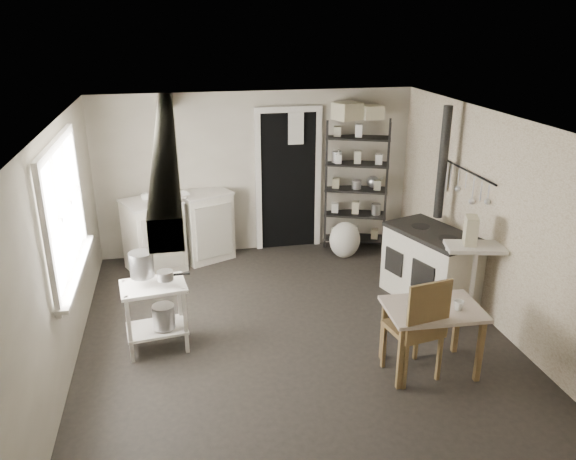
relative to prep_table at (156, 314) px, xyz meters
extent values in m
plane|color=black|center=(1.44, -0.02, -0.40)|extent=(5.00, 5.00, 0.00)
plane|color=silver|center=(1.44, -0.02, 1.90)|extent=(5.00, 5.00, 0.00)
cube|color=#AEA695|center=(1.44, 2.48, 0.75)|extent=(4.50, 0.02, 2.30)
cube|color=#AEA695|center=(1.44, -2.52, 0.75)|extent=(4.50, 0.02, 2.30)
cube|color=#AEA695|center=(-0.81, -0.02, 0.75)|extent=(0.02, 5.00, 2.30)
cube|color=#AEA695|center=(3.69, -0.02, 0.75)|extent=(0.02, 5.00, 2.30)
cylinder|color=silver|center=(-0.09, 0.04, 0.54)|extent=(0.29, 0.29, 0.26)
cylinder|color=silver|center=(0.13, -0.07, 0.45)|extent=(0.21, 0.21, 0.09)
cylinder|color=silver|center=(0.08, -0.05, -0.02)|extent=(0.23, 0.23, 0.25)
imported|color=white|center=(0.35, 2.05, 0.56)|extent=(0.38, 0.38, 0.07)
imported|color=white|center=(-0.11, 2.03, 0.57)|extent=(0.15, 0.15, 0.10)
imported|color=white|center=(2.59, 2.33, 0.97)|extent=(0.11, 0.11, 0.20)
cube|color=beige|center=(2.69, 2.30, 1.61)|extent=(0.43, 0.41, 0.24)
cube|color=beige|center=(3.05, 2.31, 1.59)|extent=(0.31, 0.29, 0.18)
cube|color=beige|center=(3.34, -0.14, 0.61)|extent=(0.19, 0.24, 0.31)
imported|color=white|center=(2.80, -1.00, 0.41)|extent=(0.12, 0.12, 0.09)
ellipsoid|color=beige|center=(2.59, 1.88, -0.16)|extent=(0.52, 0.47, 0.53)
cylinder|color=white|center=(2.83, -0.24, -0.33)|extent=(0.11, 0.11, 0.14)
camera|label=1|loc=(0.32, -5.21, 2.83)|focal=35.00mm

